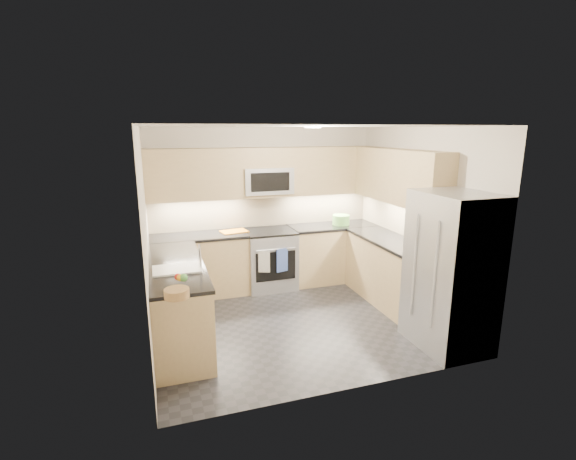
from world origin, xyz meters
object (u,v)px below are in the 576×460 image
object	(u,v)px
microwave	(267,180)
refrigerator	(451,271)
utensil_bowl	(341,220)
cutting_board	(234,231)
gas_range	(270,260)
fruit_basket	(177,293)

from	to	relation	value
microwave	refrigerator	world-z (taller)	microwave
utensil_bowl	cutting_board	xyz separation A→B (m)	(-1.77, 0.06, -0.07)
refrigerator	cutting_board	distance (m)	3.19
gas_range	microwave	world-z (taller)	microwave
microwave	cutting_board	distance (m)	0.93
gas_range	refrigerator	xyz separation A→B (m)	(1.45, -2.43, 0.45)
gas_range	microwave	size ratio (longest dim) A/B	1.20
microwave	utensil_bowl	bearing A→B (deg)	-5.63
microwave	fruit_basket	size ratio (longest dim) A/B	3.29
gas_range	cutting_board	world-z (taller)	cutting_board
gas_range	fruit_basket	size ratio (longest dim) A/B	3.94
utensil_bowl	cutting_board	world-z (taller)	utensil_bowl
gas_range	microwave	xyz separation A→B (m)	(0.00, 0.12, 1.24)
cutting_board	microwave	bearing A→B (deg)	6.63
utensil_bowl	cutting_board	bearing A→B (deg)	178.15
refrigerator	utensil_bowl	size ratio (longest dim) A/B	6.42
utensil_bowl	microwave	bearing A→B (deg)	174.37
gas_range	cutting_board	bearing A→B (deg)	173.57
refrigerator	utensil_bowl	distance (m)	2.44
refrigerator	utensil_bowl	xyz separation A→B (m)	(-0.23, 2.43, 0.12)
microwave	utensil_bowl	world-z (taller)	microwave
cutting_board	utensil_bowl	bearing A→B (deg)	-1.85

